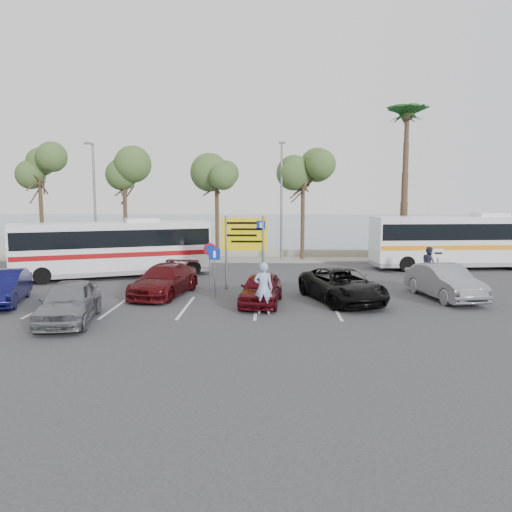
{
  "coord_description": "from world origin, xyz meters",
  "views": [
    {
      "loc": [
        2.28,
        -20.96,
        4.54
      ],
      "look_at": [
        1.57,
        3.0,
        1.66
      ],
      "focal_mm": 35.0,
      "sensor_mm": 36.0,
      "label": 1
    }
  ],
  "objects_px": {
    "car_silver_a": "(69,302)",
    "pedestrian_far": "(429,263)",
    "car_blue": "(3,288)",
    "suv_black": "(342,285)",
    "car_maroon": "(165,280)",
    "pedestrian_near": "(263,288)",
    "street_lamp_right": "(281,195)",
    "car_red": "(261,289)",
    "coach_bus_left": "(114,250)",
    "direction_sign": "(245,240)",
    "street_lamp_left": "(94,195)",
    "coach_bus_right": "(462,243)",
    "car_silver_b": "(445,282)"
  },
  "relations": [
    {
      "from": "street_lamp_right",
      "to": "pedestrian_near",
      "type": "relative_size",
      "value": 3.97
    },
    {
      "from": "car_red",
      "to": "car_silver_b",
      "type": "xyz_separation_m",
      "value": [
        8.12,
        1.39,
        0.09
      ]
    },
    {
      "from": "pedestrian_far",
      "to": "car_blue",
      "type": "bearing_deg",
      "value": 104.64
    },
    {
      "from": "car_silver_a",
      "to": "pedestrian_far",
      "type": "xyz_separation_m",
      "value": [
        16.0,
        10.0,
        0.15
      ]
    },
    {
      "from": "car_maroon",
      "to": "direction_sign",
      "type": "bearing_deg",
      "value": 36.34
    },
    {
      "from": "suv_black",
      "to": "pedestrian_near",
      "type": "distance_m",
      "value": 4.12
    },
    {
      "from": "car_red",
      "to": "pedestrian_near",
      "type": "distance_m",
      "value": 1.73
    },
    {
      "from": "car_blue",
      "to": "car_silver_b",
      "type": "height_order",
      "value": "car_silver_b"
    },
    {
      "from": "car_maroon",
      "to": "pedestrian_near",
      "type": "distance_m",
      "value": 5.79
    },
    {
      "from": "car_red",
      "to": "car_maroon",
      "type": "bearing_deg",
      "value": 163.75
    },
    {
      "from": "car_blue",
      "to": "coach_bus_right",
      "type": "bearing_deg",
      "value": 10.07
    },
    {
      "from": "coach_bus_right",
      "to": "street_lamp_left",
      "type": "bearing_deg",
      "value": 172.91
    },
    {
      "from": "car_silver_a",
      "to": "car_silver_b",
      "type": "distance_m",
      "value": 15.69
    },
    {
      "from": "car_silver_a",
      "to": "suv_black",
      "type": "xyz_separation_m",
      "value": [
        10.37,
        3.86,
        -0.04
      ]
    },
    {
      "from": "direction_sign",
      "to": "pedestrian_near",
      "type": "height_order",
      "value": "direction_sign"
    },
    {
      "from": "coach_bus_left",
      "to": "car_silver_b",
      "type": "height_order",
      "value": "coach_bus_left"
    },
    {
      "from": "car_silver_a",
      "to": "pedestrian_near",
      "type": "relative_size",
      "value": 2.19
    },
    {
      "from": "car_blue",
      "to": "direction_sign",
      "type": "bearing_deg",
      "value": 5.4
    },
    {
      "from": "street_lamp_right",
      "to": "pedestrian_near",
      "type": "bearing_deg",
      "value": -93.69
    },
    {
      "from": "coach_bus_right",
      "to": "car_red",
      "type": "relative_size",
      "value": 2.91
    },
    {
      "from": "pedestrian_far",
      "to": "car_silver_a",
      "type": "bearing_deg",
      "value": 117.07
    },
    {
      "from": "car_red",
      "to": "coach_bus_left",
      "type": "bearing_deg",
      "value": 146.6
    },
    {
      "from": "car_silver_b",
      "to": "direction_sign",
      "type": "bearing_deg",
      "value": 155.76
    },
    {
      "from": "car_red",
      "to": "pedestrian_far",
      "type": "xyz_separation_m",
      "value": [
        9.12,
        6.8,
        0.23
      ]
    },
    {
      "from": "coach_bus_right",
      "to": "car_silver_b",
      "type": "relative_size",
      "value": 2.48
    },
    {
      "from": "street_lamp_left",
      "to": "car_red",
      "type": "bearing_deg",
      "value": -49.32
    },
    {
      "from": "street_lamp_left",
      "to": "car_red",
      "type": "distance_m",
      "value": 18.64
    },
    {
      "from": "street_lamp_left",
      "to": "direction_sign",
      "type": "xyz_separation_m",
      "value": [
        11.0,
        -10.32,
        -2.17
      ]
    },
    {
      "from": "pedestrian_near",
      "to": "suv_black",
      "type": "bearing_deg",
      "value": -143.91
    },
    {
      "from": "car_red",
      "to": "street_lamp_right",
      "type": "bearing_deg",
      "value": 91.03
    },
    {
      "from": "direction_sign",
      "to": "car_blue",
      "type": "distance_m",
      "value": 10.84
    },
    {
      "from": "coach_bus_left",
      "to": "pedestrian_far",
      "type": "relative_size",
      "value": 5.94
    },
    {
      "from": "car_silver_a",
      "to": "suv_black",
      "type": "bearing_deg",
      "value": 11.03
    },
    {
      "from": "coach_bus_left",
      "to": "car_red",
      "type": "height_order",
      "value": "coach_bus_left"
    },
    {
      "from": "car_red",
      "to": "pedestrian_far",
      "type": "distance_m",
      "value": 11.38
    },
    {
      "from": "street_lamp_right",
      "to": "suv_black",
      "type": "height_order",
      "value": "street_lamp_right"
    },
    {
      "from": "coach_bus_right",
      "to": "direction_sign",
      "type": "bearing_deg",
      "value": -151.2
    },
    {
      "from": "coach_bus_left",
      "to": "car_red",
      "type": "bearing_deg",
      "value": -39.07
    },
    {
      "from": "coach_bus_left",
      "to": "suv_black",
      "type": "xyz_separation_m",
      "value": [
        11.87,
        -6.14,
        -0.82
      ]
    },
    {
      "from": "coach_bus_left",
      "to": "street_lamp_left",
      "type": "bearing_deg",
      "value": 116.5
    },
    {
      "from": "pedestrian_far",
      "to": "suv_black",
      "type": "bearing_deg",
      "value": 132.52
    },
    {
      "from": "coach_bus_left",
      "to": "pedestrian_near",
      "type": "distance_m",
      "value": 12.03
    },
    {
      "from": "street_lamp_left",
      "to": "coach_bus_left",
      "type": "distance_m",
      "value": 8.42
    },
    {
      "from": "suv_black",
      "to": "pedestrian_far",
      "type": "xyz_separation_m",
      "value": [
        5.63,
        6.14,
        0.19
      ]
    },
    {
      "from": "car_silver_b",
      "to": "car_silver_a",
      "type": "bearing_deg",
      "value": -174.04
    },
    {
      "from": "car_maroon",
      "to": "car_red",
      "type": "xyz_separation_m",
      "value": [
        4.48,
        -1.8,
        -0.04
      ]
    },
    {
      "from": "car_maroon",
      "to": "coach_bus_right",
      "type": "bearing_deg",
      "value": 39.18
    },
    {
      "from": "direction_sign",
      "to": "car_blue",
      "type": "relative_size",
      "value": 0.83
    },
    {
      "from": "street_lamp_right",
      "to": "car_maroon",
      "type": "relative_size",
      "value": 1.64
    },
    {
      "from": "coach_bus_left",
      "to": "car_maroon",
      "type": "bearing_deg",
      "value": -52.05
    }
  ]
}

